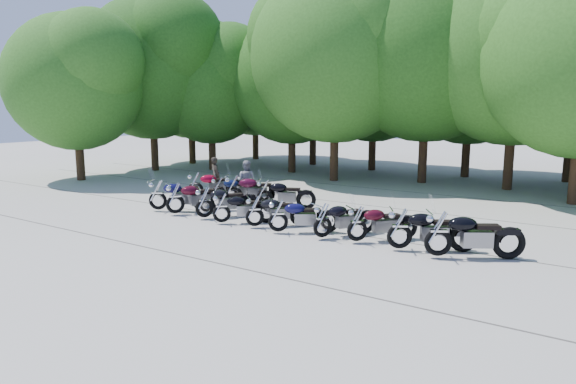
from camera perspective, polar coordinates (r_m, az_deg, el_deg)
The scene contains 29 objects.
ground at distance 15.90m, azimuth -3.00°, elevation -4.67°, with size 90.00×90.00×0.00m, color gray.
tree_0 at distance 35.36m, azimuth -10.82°, elevation 11.96°, with size 7.50×7.50×9.21m.
tree_1 at distance 31.77m, azimuth -8.59°, elevation 11.60°, with size 6.97×6.97×8.55m.
tree_2 at distance 30.13m, azimuth 0.45°, elevation 12.29°, with size 7.31×7.31×8.97m.
tree_3 at distance 26.94m, azimuth 5.31°, elevation 14.71°, with size 8.70×8.70×10.67m.
tree_4 at distance 27.02m, azimuth 15.24°, elevation 15.08°, with size 9.13×9.13×11.20m.
tree_5 at distance 26.10m, azimuth 24.11°, elevation 14.65°, with size 9.04×9.04×11.10m.
tree_9 at distance 37.63m, azimuth -3.70°, elevation 12.06°, with size 7.59×7.59×9.32m.
tree_10 at distance 34.19m, azimuth 2.83°, elevation 12.54°, with size 7.78×7.78×9.55m.
tree_11 at distance 31.61m, azimuth 9.55°, elevation 12.37°, with size 7.56×7.56×9.28m.
tree_12 at distance 29.82m, azimuth 19.64°, elevation 12.56°, with size 7.88×7.88×9.67m.
tree_16 at distance 29.10m, azimuth -22.61°, elevation 11.16°, with size 6.97×6.97×8.55m.
tree_17 at distance 32.11m, azimuth -14.98°, elevation 13.11°, with size 8.31×8.31×10.20m.
motorcycle_0 at distance 19.67m, azimuth -14.29°, elevation -0.17°, with size 0.73×2.39×1.35m, color #0B0B33, non-canonical shape.
motorcycle_1 at distance 18.86m, azimuth -12.43°, elevation -0.54°, with size 0.72×2.35×1.33m, color #3C0815, non-canonical shape.
motorcycle_2 at distance 18.01m, azimuth -9.28°, elevation -1.00°, with size 0.69×2.27×1.28m, color black, non-canonical shape.
motorcycle_3 at distance 17.19m, azimuth -7.39°, elevation -1.64°, with size 0.63×2.08×1.18m, color black, non-canonical shape.
motorcycle_4 at distance 16.55m, azimuth -3.71°, elevation -2.00°, with size 0.64×2.10×1.18m, color black, non-canonical shape.
motorcycle_5 at distance 15.80m, azimuth -1.10°, elevation -2.50°, with size 0.65×2.13×1.21m, color #0D0D39, non-canonical shape.
motorcycle_6 at distance 15.15m, azimuth 3.88°, elevation -3.02°, with size 0.66×2.16×1.22m, color black, non-canonical shape.
motorcycle_7 at distance 14.83m, azimuth 7.72°, elevation -3.37°, with size 0.66×2.17×1.22m, color #3A0713, non-canonical shape.
motorcycle_8 at distance 14.24m, azimuth 12.32°, elevation -3.80°, with size 0.72×2.37×1.34m, color black, non-canonical shape.
motorcycle_9 at distance 13.78m, azimuth 16.39°, elevation -4.27°, with size 0.76×2.51×1.42m, color black, non-canonical shape.
motorcycle_10 at distance 21.86m, azimuth -10.27°, elevation 0.88°, with size 0.70×2.31×1.31m, color maroon, non-canonical shape.
motorcycle_11 at distance 21.01m, azimuth -7.72°, elevation 0.44°, with size 0.64×2.11×1.20m, color #0D153A, non-canonical shape.
motorcycle_12 at distance 20.31m, azimuth -6.09°, elevation 0.42°, with size 0.74×2.45×1.38m, color #3C081D, non-canonical shape.
motorcycle_13 at distance 19.68m, azimuth -2.62°, elevation -0.00°, with size 0.68×2.24×1.26m, color black, non-canonical shape.
rider_0 at distance 23.20m, azimuth -8.08°, elevation 1.86°, with size 0.60×0.39×1.64m, color black.
rider_1 at distance 21.34m, azimuth -4.66°, elevation 1.29°, with size 0.81×0.63×1.67m, color #979799.
Camera 1 is at (9.20, -12.36, 3.93)m, focal length 32.00 mm.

